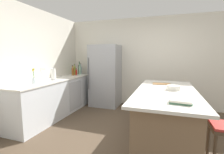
{
  "coord_description": "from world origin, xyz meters",
  "views": [
    {
      "loc": [
        0.52,
        -2.61,
        1.48
      ],
      "look_at": [
        -0.67,
        0.93,
        1.0
      ],
      "focal_mm": 25.78,
      "sensor_mm": 36.0,
      "label": 1
    }
  ],
  "objects_px": {
    "mixing_bowl": "(173,88)",
    "gin_bottle": "(80,70)",
    "paper_towel_roll": "(53,74)",
    "olive_oil_bottle": "(75,70)",
    "flower_vase": "(34,79)",
    "refrigerator": "(105,76)",
    "cookbook_stack": "(180,101)",
    "soda_bottle": "(81,70)",
    "hot_sauce_bottle": "(76,72)",
    "cutting_board": "(162,84)",
    "kitchen_island": "(165,115)",
    "sink_faucet": "(42,74)",
    "whiskey_bottle": "(73,71)",
    "wine_bottle": "(79,69)"
  },
  "relations": [
    {
      "from": "wine_bottle",
      "to": "refrigerator",
      "type": "bearing_deg",
      "value": -2.39
    },
    {
      "from": "refrigerator",
      "to": "cookbook_stack",
      "type": "distance_m",
      "value": 3.04
    },
    {
      "from": "wine_bottle",
      "to": "whiskey_bottle",
      "type": "xyz_separation_m",
      "value": [
        -0.01,
        -0.38,
        -0.04
      ]
    },
    {
      "from": "cutting_board",
      "to": "hot_sauce_bottle",
      "type": "bearing_deg",
      "value": 162.81
    },
    {
      "from": "cutting_board",
      "to": "cookbook_stack",
      "type": "bearing_deg",
      "value": -79.39
    },
    {
      "from": "cookbook_stack",
      "to": "flower_vase",
      "type": "bearing_deg",
      "value": 169.79
    },
    {
      "from": "refrigerator",
      "to": "soda_bottle",
      "type": "distance_m",
      "value": 0.92
    },
    {
      "from": "whiskey_bottle",
      "to": "sink_faucet",
      "type": "bearing_deg",
      "value": -91.45
    },
    {
      "from": "wine_bottle",
      "to": "cookbook_stack",
      "type": "height_order",
      "value": "wine_bottle"
    },
    {
      "from": "refrigerator",
      "to": "paper_towel_roll",
      "type": "xyz_separation_m",
      "value": [
        -0.83,
        -1.3,
        0.15
      ]
    },
    {
      "from": "cookbook_stack",
      "to": "kitchen_island",
      "type": "bearing_deg",
      "value": 101.96
    },
    {
      "from": "refrigerator",
      "to": "olive_oil_bottle",
      "type": "height_order",
      "value": "refrigerator"
    },
    {
      "from": "sink_faucet",
      "to": "wine_bottle",
      "type": "bearing_deg",
      "value": 88.61
    },
    {
      "from": "hot_sauce_bottle",
      "to": "cutting_board",
      "type": "distance_m",
      "value": 2.61
    },
    {
      "from": "flower_vase",
      "to": "soda_bottle",
      "type": "relative_size",
      "value": 0.99
    },
    {
      "from": "paper_towel_roll",
      "to": "hot_sauce_bottle",
      "type": "relative_size",
      "value": 1.55
    },
    {
      "from": "mixing_bowl",
      "to": "gin_bottle",
      "type": "bearing_deg",
      "value": 150.68
    },
    {
      "from": "olive_oil_bottle",
      "to": "cutting_board",
      "type": "height_order",
      "value": "olive_oil_bottle"
    },
    {
      "from": "kitchen_island",
      "to": "mixing_bowl",
      "type": "height_order",
      "value": "mixing_bowl"
    },
    {
      "from": "cookbook_stack",
      "to": "cutting_board",
      "type": "xyz_separation_m",
      "value": [
        -0.26,
        1.37,
        -0.02
      ]
    },
    {
      "from": "refrigerator",
      "to": "soda_bottle",
      "type": "xyz_separation_m",
      "value": [
        -0.9,
        0.14,
        0.14
      ]
    },
    {
      "from": "gin_bottle",
      "to": "cutting_board",
      "type": "xyz_separation_m",
      "value": [
        2.47,
        -0.96,
        -0.15
      ]
    },
    {
      "from": "olive_oil_bottle",
      "to": "whiskey_bottle",
      "type": "relative_size",
      "value": 1.11
    },
    {
      "from": "whiskey_bottle",
      "to": "mixing_bowl",
      "type": "distance_m",
      "value": 3.01
    },
    {
      "from": "paper_towel_roll",
      "to": "olive_oil_bottle",
      "type": "bearing_deg",
      "value": 96.23
    },
    {
      "from": "kitchen_island",
      "to": "flower_vase",
      "type": "height_order",
      "value": "flower_vase"
    },
    {
      "from": "refrigerator",
      "to": "cutting_board",
      "type": "xyz_separation_m",
      "value": [
        1.64,
        -1.01,
        0.01
      ]
    },
    {
      "from": "flower_vase",
      "to": "gin_bottle",
      "type": "height_order",
      "value": "gin_bottle"
    },
    {
      "from": "gin_bottle",
      "to": "cutting_board",
      "type": "height_order",
      "value": "gin_bottle"
    },
    {
      "from": "gin_bottle",
      "to": "kitchen_island",
      "type": "bearing_deg",
      "value": -31.23
    },
    {
      "from": "refrigerator",
      "to": "sink_faucet",
      "type": "distance_m",
      "value": 1.83
    },
    {
      "from": "soda_bottle",
      "to": "mixing_bowl",
      "type": "relative_size",
      "value": 1.42
    },
    {
      "from": "paper_towel_roll",
      "to": "cookbook_stack",
      "type": "xyz_separation_m",
      "value": [
        2.73,
        -1.08,
        -0.12
      ]
    },
    {
      "from": "sink_faucet",
      "to": "olive_oil_bottle",
      "type": "height_order",
      "value": "olive_oil_bottle"
    },
    {
      "from": "gin_bottle",
      "to": "refrigerator",
      "type": "bearing_deg",
      "value": 3.53
    },
    {
      "from": "whiskey_bottle",
      "to": "paper_towel_roll",
      "type": "bearing_deg",
      "value": -85.83
    },
    {
      "from": "flower_vase",
      "to": "whiskey_bottle",
      "type": "height_order",
      "value": "flower_vase"
    },
    {
      "from": "flower_vase",
      "to": "olive_oil_bottle",
      "type": "relative_size",
      "value": 0.97
    },
    {
      "from": "flower_vase",
      "to": "gin_bottle",
      "type": "relative_size",
      "value": 0.92
    },
    {
      "from": "cookbook_stack",
      "to": "mixing_bowl",
      "type": "height_order",
      "value": "mixing_bowl"
    },
    {
      "from": "sink_faucet",
      "to": "wine_bottle",
      "type": "xyz_separation_m",
      "value": [
        0.04,
        1.61,
        0.0
      ]
    },
    {
      "from": "flower_vase",
      "to": "cookbook_stack",
      "type": "relative_size",
      "value": 1.17
    },
    {
      "from": "mixing_bowl",
      "to": "olive_oil_bottle",
      "type": "bearing_deg",
      "value": 153.44
    },
    {
      "from": "flower_vase",
      "to": "paper_towel_roll",
      "type": "xyz_separation_m",
      "value": [
        0.03,
        0.58,
        0.03
      ]
    },
    {
      "from": "gin_bottle",
      "to": "cookbook_stack",
      "type": "xyz_separation_m",
      "value": [
        2.73,
        -2.33,
        -0.13
      ]
    },
    {
      "from": "soda_bottle",
      "to": "wine_bottle",
      "type": "relative_size",
      "value": 0.81
    },
    {
      "from": "sink_faucet",
      "to": "cutting_board",
      "type": "xyz_separation_m",
      "value": [
        2.57,
        0.56,
        -0.16
      ]
    },
    {
      "from": "paper_towel_roll",
      "to": "soda_bottle",
      "type": "bearing_deg",
      "value": 92.79
    },
    {
      "from": "gin_bottle",
      "to": "soda_bottle",
      "type": "bearing_deg",
      "value": 111.07
    },
    {
      "from": "kitchen_island",
      "to": "cutting_board",
      "type": "height_order",
      "value": "cutting_board"
    }
  ]
}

